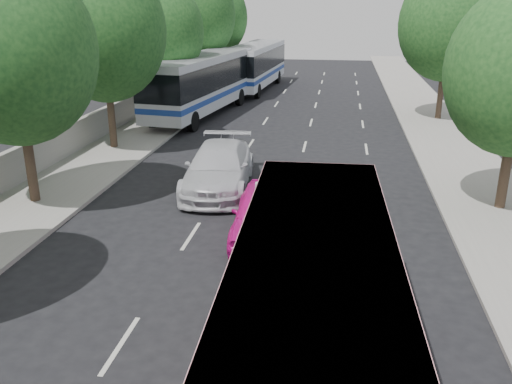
% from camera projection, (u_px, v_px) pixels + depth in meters
% --- Properties ---
extents(ground, '(120.00, 120.00, 0.00)m').
position_uv_depth(ground, '(222.00, 305.00, 13.72)').
color(ground, black).
rests_on(ground, ground).
extents(sidewalk_left, '(4.00, 90.00, 0.15)m').
position_uv_depth(sidewalk_left, '(156.00, 123.00, 33.53)').
color(sidewalk_left, '#9E998E').
rests_on(sidewalk_left, ground).
extents(sidewalk_right, '(4.00, 90.00, 0.12)m').
position_uv_depth(sidewalk_right, '(440.00, 133.00, 31.10)').
color(sidewalk_right, '#9E998E').
rests_on(sidewalk_right, ground).
extents(low_wall, '(0.30, 90.00, 1.50)m').
position_uv_depth(low_wall, '(127.00, 109.00, 33.51)').
color(low_wall, '#9E998E').
rests_on(low_wall, sidewalk_left).
extents(tree_left_b, '(5.70, 5.70, 8.88)m').
position_uv_depth(tree_left_b, '(14.00, 45.00, 18.50)').
color(tree_left_b, '#38281E').
rests_on(tree_left_b, ground).
extents(tree_left_c, '(6.00, 6.00, 9.35)m').
position_uv_depth(tree_left_c, '(104.00, 26.00, 25.88)').
color(tree_left_c, '#38281E').
rests_on(tree_left_c, ground).
extents(tree_left_d, '(5.52, 5.52, 8.60)m').
position_uv_depth(tree_left_d, '(160.00, 28.00, 33.48)').
color(tree_left_d, '#38281E').
rests_on(tree_left_d, ground).
extents(tree_left_e, '(6.30, 6.30, 9.82)m').
position_uv_depth(tree_left_e, '(194.00, 12.00, 40.64)').
color(tree_left_e, '#38281E').
rests_on(tree_left_e, ground).
extents(tree_left_f, '(5.88, 5.88, 9.16)m').
position_uv_depth(tree_left_f, '(215.00, 15.00, 48.27)').
color(tree_left_f, '#38281E').
rests_on(tree_left_f, ground).
extents(tree_right_far, '(6.00, 6.00, 9.35)m').
position_uv_depth(tree_right_far, '(450.00, 20.00, 32.66)').
color(tree_right_far, '#38281E').
rests_on(tree_right_far, ground).
extents(pink_bus, '(3.09, 10.89, 3.45)m').
position_uv_depth(pink_bus, '(313.00, 331.00, 8.92)').
color(pink_bus, pink).
rests_on(pink_bus, ground).
extents(pink_taxi, '(2.19, 4.93, 1.65)m').
position_uv_depth(pink_taxi, '(264.00, 212.00, 17.46)').
color(pink_taxi, '#DF138F').
rests_on(pink_taxi, ground).
extents(white_pickup, '(2.95, 6.32, 1.79)m').
position_uv_depth(white_pickup, '(219.00, 168.00, 21.86)').
color(white_pickup, silver).
rests_on(white_pickup, ground).
extents(tour_coach_front, '(4.58, 13.35, 3.92)m').
position_uv_depth(tour_coach_front, '(202.00, 80.00, 35.41)').
color(tour_coach_front, silver).
rests_on(tour_coach_front, ground).
extents(tour_coach_rear, '(3.66, 12.73, 3.76)m').
position_uv_depth(tour_coach_rear, '(256.00, 62.00, 45.89)').
color(tour_coach_rear, silver).
rests_on(tour_coach_rear, ground).
extents(taxi_roof_sign, '(0.56, 0.21, 0.18)m').
position_uv_depth(taxi_roof_sign, '(264.00, 186.00, 17.15)').
color(taxi_roof_sign, silver).
rests_on(taxi_roof_sign, pink_taxi).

